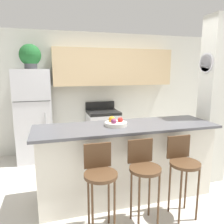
% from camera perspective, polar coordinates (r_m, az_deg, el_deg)
% --- Properties ---
extents(ground_plane, '(14.00, 14.00, 0.00)m').
position_cam_1_polar(ground_plane, '(3.36, 3.59, -20.65)').
color(ground_plane, beige).
extents(wall_back, '(5.60, 0.38, 2.55)m').
position_cam_1_polar(wall_back, '(4.83, -2.41, 7.88)').
color(wall_back, silver).
rests_on(wall_back, ground_plane).
extents(pillar_right, '(0.38, 0.32, 2.55)m').
position_cam_1_polar(pillar_right, '(3.74, 24.99, 2.55)').
color(pillar_right, silver).
rests_on(pillar_right, ground_plane).
extents(counter_bar, '(2.47, 0.74, 1.02)m').
position_cam_1_polar(counter_bar, '(3.12, 3.70, -12.54)').
color(counter_bar, silver).
rests_on(counter_bar, ground_plane).
extents(refrigerator, '(0.67, 0.63, 1.78)m').
position_cam_1_polar(refrigerator, '(4.50, -19.65, -0.89)').
color(refrigerator, silver).
rests_on(refrigerator, ground_plane).
extents(stove_range, '(0.65, 0.60, 1.07)m').
position_cam_1_polar(stove_range, '(4.73, -2.33, -5.05)').
color(stove_range, silver).
rests_on(stove_range, ground_plane).
extents(bar_stool_left, '(0.36, 0.36, 0.97)m').
position_cam_1_polar(bar_stool_left, '(2.42, -3.15, -16.23)').
color(bar_stool_left, '#4C331E').
rests_on(bar_stool_left, ground_plane).
extents(bar_stool_mid, '(0.36, 0.36, 0.97)m').
position_cam_1_polar(bar_stool_mid, '(2.57, 8.30, -14.68)').
color(bar_stool_mid, '#4C331E').
rests_on(bar_stool_mid, ground_plane).
extents(bar_stool_right, '(0.36, 0.36, 0.97)m').
position_cam_1_polar(bar_stool_right, '(2.80, 18.05, -12.89)').
color(bar_stool_right, '#4C331E').
rests_on(bar_stool_right, ground_plane).
extents(potted_plant_on_fridge, '(0.40, 0.40, 0.45)m').
position_cam_1_polar(potted_plant_on_fridge, '(4.42, -20.60, 13.57)').
color(potted_plant_on_fridge, '#4C4C51').
rests_on(potted_plant_on_fridge, refrigerator).
extents(fruit_bowl, '(0.29, 0.29, 0.12)m').
position_cam_1_polar(fruit_bowl, '(2.92, 0.93, -2.87)').
color(fruit_bowl, silver).
rests_on(fruit_bowl, counter_bar).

